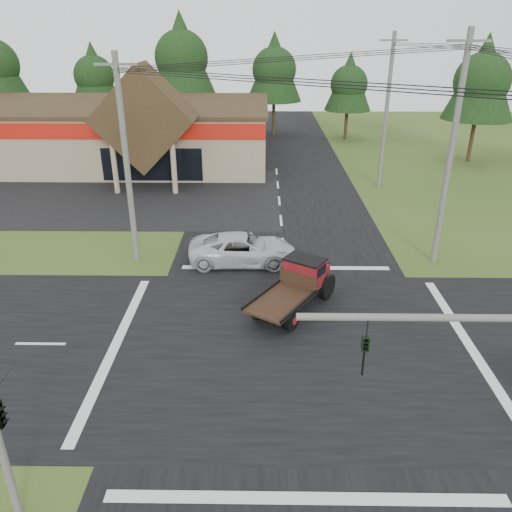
{
  "coord_description": "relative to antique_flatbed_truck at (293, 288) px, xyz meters",
  "views": [
    {
      "loc": [
        -1.22,
        -16.38,
        11.49
      ],
      "look_at": [
        -1.49,
        3.73,
        2.2
      ],
      "focal_mm": 35.0,
      "sensor_mm": 36.0,
      "label": 1
    }
  ],
  "objects": [
    {
      "name": "ground",
      "position": [
        -0.14,
        -2.87,
        -1.07
      ],
      "size": [
        120.0,
        120.0,
        0.0
      ],
      "primitive_type": "plane",
      "color": "#324D1B",
      "rests_on": "ground"
    },
    {
      "name": "road_ns",
      "position": [
        -0.14,
        -2.87,
        -1.06
      ],
      "size": [
        12.0,
        120.0,
        0.02
      ],
      "primitive_type": "cube",
      "color": "black",
      "rests_on": "ground"
    },
    {
      "name": "road_ew",
      "position": [
        -0.14,
        -2.87,
        -1.05
      ],
      "size": [
        120.0,
        12.0,
        0.02
      ],
      "primitive_type": "cube",
      "color": "black",
      "rests_on": "ground"
    },
    {
      "name": "parking_apron",
      "position": [
        -14.14,
        16.13,
        -1.05
      ],
      "size": [
        28.0,
        14.0,
        0.02
      ],
      "primitive_type": "cube",
      "color": "black",
      "rests_on": "ground"
    },
    {
      "name": "cvs_building",
      "position": [
        -15.85,
        26.7,
        1.71
      ],
      "size": [
        30.4,
        18.2,
        9.19
      ],
      "color": "tan",
      "rests_on": "ground"
    },
    {
      "name": "utility_pole_nw",
      "position": [
        -8.14,
        5.13,
        4.32
      ],
      "size": [
        2.0,
        0.3,
        10.5
      ],
      "color": "#595651",
      "rests_on": "ground"
    },
    {
      "name": "utility_pole_ne",
      "position": [
        7.86,
        5.13,
        4.82
      ],
      "size": [
        2.0,
        0.3,
        11.5
      ],
      "color": "#595651",
      "rests_on": "ground"
    },
    {
      "name": "utility_pole_n",
      "position": [
        7.86,
        19.13,
        4.67
      ],
      "size": [
        2.0,
        0.3,
        11.2
      ],
      "color": "#595651",
      "rests_on": "ground"
    },
    {
      "name": "tree_row_b",
      "position": [
        -20.14,
        39.13,
        5.64
      ],
      "size": [
        5.6,
        5.6,
        10.1
      ],
      "color": "#332316",
      "rests_on": "ground"
    },
    {
      "name": "tree_row_c",
      "position": [
        -10.14,
        38.13,
        7.65
      ],
      "size": [
        7.28,
        7.28,
        13.13
      ],
      "color": "#332316",
      "rests_on": "ground"
    },
    {
      "name": "tree_row_d",
      "position": [
        -0.14,
        39.13,
        6.31
      ],
      "size": [
        6.16,
        6.16,
        11.11
      ],
      "color": "#332316",
      "rests_on": "ground"
    },
    {
      "name": "tree_row_e",
      "position": [
        7.86,
        37.13,
        4.97
      ],
      "size": [
        5.04,
        5.04,
        9.09
      ],
      "color": "#332316",
      "rests_on": "ground"
    },
    {
      "name": "tree_side_ne",
      "position": [
        17.86,
        27.13,
        6.31
      ],
      "size": [
        6.16,
        6.16,
        11.11
      ],
      "color": "#332316",
      "rests_on": "ground"
    },
    {
      "name": "antique_flatbed_truck",
      "position": [
        0.0,
        0.0,
        0.0
      ],
      "size": [
        4.4,
        5.34,
        2.13
      ],
      "primitive_type": null,
      "rotation": [
        0.0,
        0.0,
        -0.57
      ],
      "color": "#5E0D18",
      "rests_on": "ground"
    },
    {
      "name": "white_pickup",
      "position": [
        -2.39,
        4.81,
        -0.28
      ],
      "size": [
        5.69,
        2.72,
        1.57
      ],
      "primitive_type": "imported",
      "rotation": [
        0.0,
        0.0,
        1.59
      ],
      "color": "silver",
      "rests_on": "ground"
    }
  ]
}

